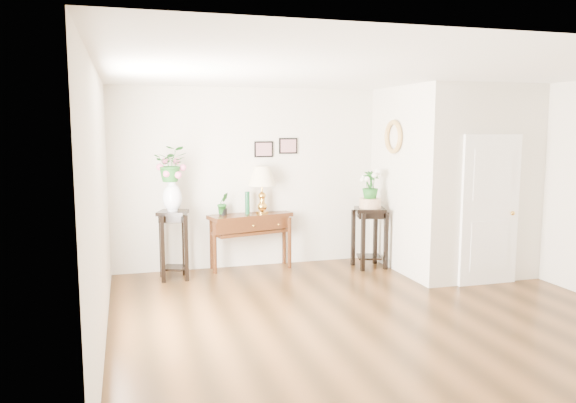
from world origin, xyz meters
name	(u,v)px	position (x,y,z in m)	size (l,w,h in m)	color
floor	(373,315)	(0.00, 0.00, 0.00)	(6.00, 5.50, 0.02)	brown
ceiling	(378,72)	(0.00, 0.00, 2.80)	(6.00, 5.50, 0.02)	white
wall_back	(303,177)	(0.00, 2.75, 1.40)	(6.00, 0.02, 2.80)	silver
wall_front	(550,246)	(0.00, -2.75, 1.40)	(6.00, 0.02, 2.80)	silver
wall_left	(100,208)	(-3.00, 0.00, 1.40)	(0.02, 5.50, 2.80)	silver
partition	(451,179)	(2.10, 1.77, 1.40)	(1.80, 1.95, 2.80)	silver
door	(490,210)	(2.10, 0.78, 1.05)	(0.90, 0.05, 2.10)	white
art_print_left	(264,149)	(-0.65, 2.73, 1.85)	(0.30, 0.02, 0.25)	black
art_print_right	(288,146)	(-0.25, 2.73, 1.90)	(0.30, 0.02, 0.25)	black
wall_ornament	(393,137)	(1.16, 1.90, 2.05)	(0.51, 0.51, 0.07)	tan
console_table	(251,241)	(-0.91, 2.57, 0.43)	(1.29, 0.43, 0.86)	black
table_lamp	(262,191)	(-0.72, 2.57, 1.21)	(0.43, 0.43, 0.74)	gold
green_vase	(247,203)	(-0.95, 2.57, 1.03)	(0.07, 0.07, 0.35)	#0F4323
potted_plant	(223,204)	(-1.33, 2.57, 1.03)	(0.18, 0.15, 0.33)	#1B5B1C
plant_stand_a	(174,245)	(-2.11, 2.28, 0.50)	(0.39, 0.39, 1.00)	black
porcelain_vase	(172,195)	(-2.11, 2.28, 1.23)	(0.27, 0.27, 0.47)	white
lily_arrangement	(171,165)	(-2.11, 2.28, 1.66)	(0.46, 0.40, 0.51)	#1B5B1C
plant_stand_b	(369,238)	(0.90, 2.12, 0.47)	(0.45, 0.45, 0.95)	black
ceramic_bowl	(370,203)	(0.90, 2.12, 1.03)	(0.34, 0.34, 0.15)	beige
narcissus	(370,186)	(0.90, 2.12, 1.29)	(0.25, 0.25, 0.45)	#1B5B1C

